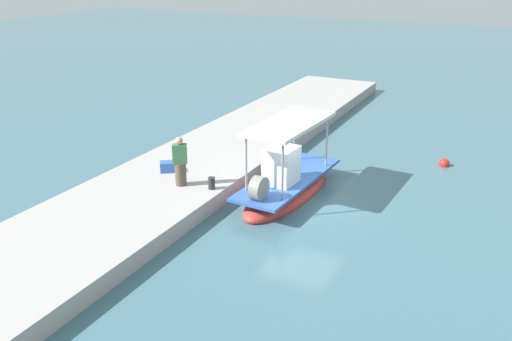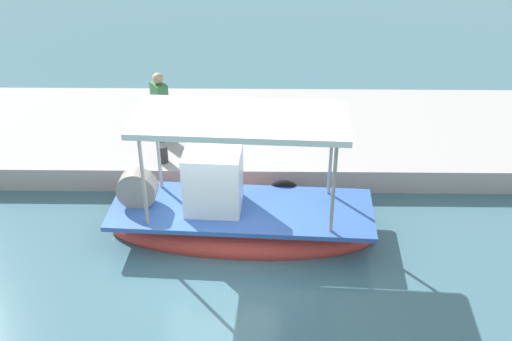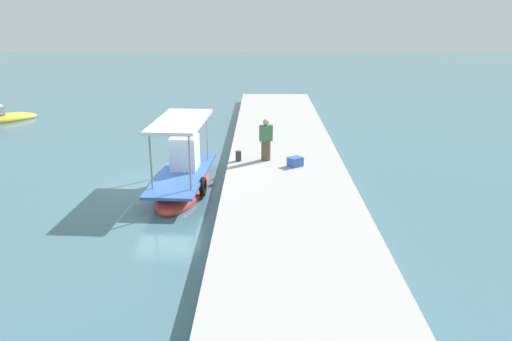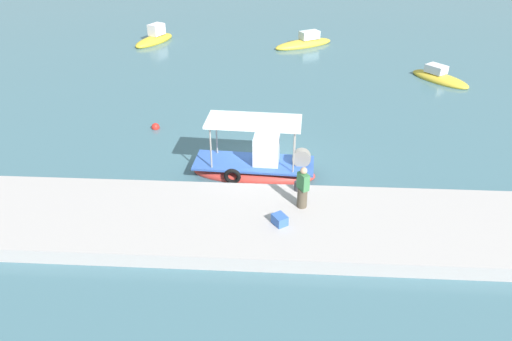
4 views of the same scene
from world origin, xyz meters
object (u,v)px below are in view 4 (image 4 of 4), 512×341
object	(u,v)px
moored_boat_mid	(304,43)
marker_buoy	(156,127)
mooring_bollard	(297,186)
moored_boat_far	(155,39)
main_fishing_boat	(256,166)
moored_boat_near	(439,78)
cargo_crate	(280,220)
fisherman_near_bollard	(303,189)

from	to	relation	value
moored_boat_mid	marker_buoy	bearing A→B (deg)	-117.82
mooring_bollard	moored_boat_far	bearing A→B (deg)	116.56
main_fishing_boat	marker_buoy	xyz separation A→B (m)	(-5.64, 4.49, -0.39)
marker_buoy	moored_boat_near	size ratio (longest dim) A/B	0.10
main_fishing_boat	marker_buoy	size ratio (longest dim) A/B	12.93
cargo_crate	moored_boat_mid	size ratio (longest dim) A/B	0.10
moored_boat_mid	moored_boat_far	world-z (taller)	moored_boat_far
cargo_crate	moored_boat_near	world-z (taller)	moored_boat_near
mooring_bollard	moored_boat_near	world-z (taller)	mooring_bollard
main_fishing_boat	moored_boat_mid	size ratio (longest dim) A/B	1.07
main_fishing_boat	moored_boat_far	size ratio (longest dim) A/B	1.24
main_fishing_boat	fisherman_near_bollard	world-z (taller)	main_fishing_boat
moored_boat_mid	fisherman_near_bollard	bearing A→B (deg)	-92.03
cargo_crate	moored_boat_far	bearing A→B (deg)	113.16
fisherman_near_bollard	moored_boat_near	world-z (taller)	fisherman_near_bollard
cargo_crate	marker_buoy	bearing A→B (deg)	127.56
mooring_bollard	main_fishing_boat	bearing A→B (deg)	131.60
moored_boat_near	moored_boat_mid	bearing A→B (deg)	139.26
mooring_bollard	moored_boat_near	xyz separation A→B (m)	(9.78, 14.86, -0.59)
moored_boat_near	moored_boat_far	world-z (taller)	moored_boat_far
mooring_bollard	cargo_crate	world-z (taller)	mooring_bollard
marker_buoy	fisherman_near_bollard	bearing A→B (deg)	-45.13
main_fishing_boat	moored_boat_mid	world-z (taller)	main_fishing_boat
main_fishing_boat	moored_boat_far	world-z (taller)	main_fishing_boat
moored_boat_near	cargo_crate	bearing A→B (deg)	-121.37
fisherman_near_bollard	moored_boat_mid	world-z (taller)	fisherman_near_bollard
mooring_bollard	marker_buoy	bearing A→B (deg)	138.80
main_fishing_boat	marker_buoy	distance (m)	7.21
fisherman_near_bollard	marker_buoy	distance (m)	10.81
fisherman_near_bollard	cargo_crate	size ratio (longest dim) A/B	3.24
cargo_crate	moored_boat_mid	distance (m)	24.77
fisherman_near_bollard	marker_buoy	world-z (taller)	fisherman_near_bollard
fisherman_near_bollard	moored_boat_far	world-z (taller)	fisherman_near_bollard
main_fishing_boat	cargo_crate	bearing A→B (deg)	-75.52
cargo_crate	main_fishing_boat	bearing A→B (deg)	104.48
fisherman_near_bollard	moored_boat_far	bearing A→B (deg)	115.79
main_fishing_boat	moored_boat_near	xyz separation A→B (m)	(11.55, 12.87, -0.30)
fisherman_near_bollard	cargo_crate	distance (m)	1.55
main_fishing_boat	marker_buoy	world-z (taller)	main_fishing_boat
fisherman_near_bollard	cargo_crate	bearing A→B (deg)	-125.83
main_fishing_boat	fisherman_near_bollard	xyz separation A→B (m)	(1.94, -3.12, 0.87)
marker_buoy	moored_boat_mid	world-z (taller)	moored_boat_mid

